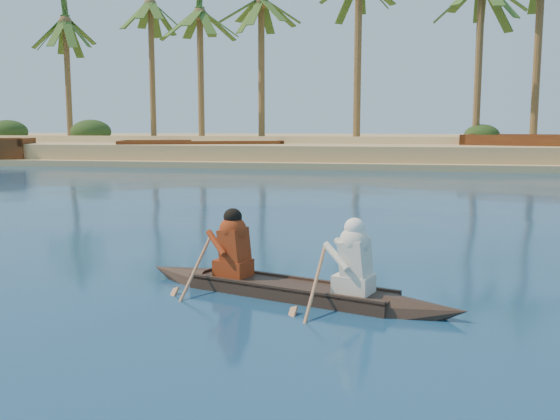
# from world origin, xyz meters

# --- Properties ---
(ground) EXTENTS (160.00, 160.00, 0.00)m
(ground) POSITION_xyz_m (0.00, 0.00, 0.00)
(ground) COLOR navy
(ground) RESTS_ON ground
(sandy_embankment) EXTENTS (150.00, 51.00, 1.50)m
(sandy_embankment) POSITION_xyz_m (0.00, 46.89, 0.53)
(sandy_embankment) COLOR tan
(sandy_embankment) RESTS_ON ground
(palm_grove) EXTENTS (110.00, 14.00, 16.00)m
(palm_grove) POSITION_xyz_m (0.00, 35.00, 8.00)
(palm_grove) COLOR #35521D
(palm_grove) RESTS_ON ground
(shrub_cluster) EXTENTS (100.00, 6.00, 2.40)m
(shrub_cluster) POSITION_xyz_m (0.00, 31.50, 1.20)
(shrub_cluster) COLOR #1E3F17
(shrub_cluster) RESTS_ON ground
(canoe) EXTENTS (5.20, 2.39, 1.45)m
(canoe) POSITION_xyz_m (1.39, -4.00, 0.28)
(canoe) COLOR #31241B
(canoe) RESTS_ON ground
(barge_mid) EXTENTS (11.20, 6.54, 1.77)m
(barge_mid) POSITION_xyz_m (-9.71, 27.00, 0.62)
(barge_mid) COLOR brown
(barge_mid) RESTS_ON ground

